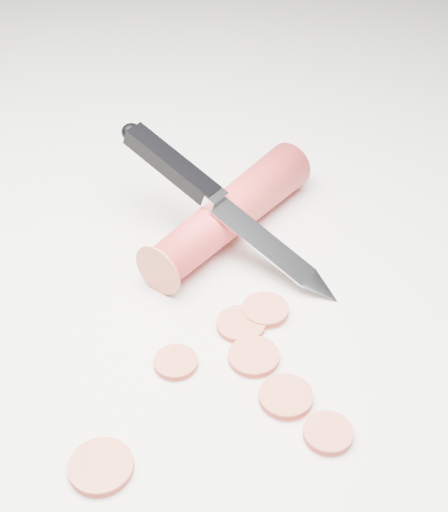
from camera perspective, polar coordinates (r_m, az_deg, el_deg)
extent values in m
plane|color=silver|center=(0.54, -1.79, -5.68)|extent=(2.40, 2.40, 0.00)
cylinder|color=red|center=(0.61, 0.51, 3.51)|extent=(0.18, 0.15, 0.04)
cylinder|color=#CE5B3D|center=(0.47, -9.81, -16.27)|extent=(0.04, 0.04, 0.01)
cylinder|color=#CE5B3D|center=(0.52, 2.39, -8.06)|extent=(0.04, 0.04, 0.01)
cylinder|color=#CE5B3D|center=(0.54, 1.36, -5.49)|extent=(0.04, 0.04, 0.01)
cylinder|color=#CE5B3D|center=(0.49, 4.97, -11.17)|extent=(0.04, 0.04, 0.01)
cylinder|color=#CE5B3D|center=(0.55, 3.30, -4.35)|extent=(0.04, 0.04, 0.01)
cylinder|color=#CE5B3D|center=(0.51, -3.88, -8.49)|extent=(0.03, 0.03, 0.01)
cylinder|color=#CE5B3D|center=(0.48, 8.32, -13.85)|extent=(0.03, 0.03, 0.01)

